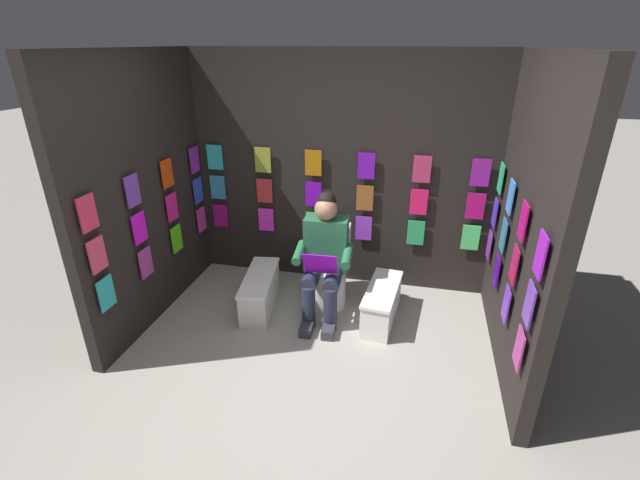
# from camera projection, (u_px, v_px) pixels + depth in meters

# --- Properties ---
(ground_plane) EXTENTS (30.00, 30.00, 0.00)m
(ground_plane) POSITION_uv_depth(u_px,v_px,m) (287.00, 406.00, 3.18)
(ground_plane) COLOR #9E998E
(display_wall_back) EXTENTS (3.16, 0.14, 2.38)m
(display_wall_back) POSITION_uv_depth(u_px,v_px,m) (341.00, 174.00, 4.47)
(display_wall_back) COLOR black
(display_wall_back) RESTS_ON ground
(display_wall_left) EXTENTS (0.14, 1.95, 2.38)m
(display_wall_left) POSITION_uv_depth(u_px,v_px,m) (526.00, 224.00, 3.24)
(display_wall_left) COLOR black
(display_wall_left) RESTS_ON ground
(display_wall_right) EXTENTS (0.14, 1.95, 2.38)m
(display_wall_right) POSITION_uv_depth(u_px,v_px,m) (145.00, 194.00, 3.88)
(display_wall_right) COLOR black
(display_wall_right) RESTS_ON ground
(toilet) EXTENTS (0.41, 0.56, 0.77)m
(toilet) POSITION_uv_depth(u_px,v_px,m) (328.00, 272.00, 4.36)
(toilet) COLOR white
(toilet) RESTS_ON ground
(person_reading) EXTENTS (0.54, 0.70, 1.19)m
(person_reading) POSITION_uv_depth(u_px,v_px,m) (324.00, 257.00, 4.04)
(person_reading) COLOR #286B42
(person_reading) RESTS_ON ground
(comic_longbox_near) EXTENTS (0.39, 0.84, 0.35)m
(comic_longbox_near) POSITION_uv_depth(u_px,v_px,m) (260.00, 291.00, 4.30)
(comic_longbox_near) COLOR white
(comic_longbox_near) RESTS_ON ground
(comic_longbox_far) EXTENTS (0.33, 0.77, 0.35)m
(comic_longbox_far) POSITION_uv_depth(u_px,v_px,m) (382.00, 304.00, 4.10)
(comic_longbox_far) COLOR white
(comic_longbox_far) RESTS_ON ground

